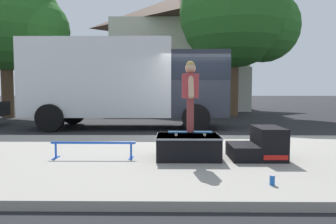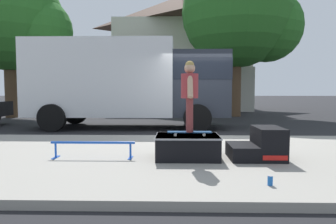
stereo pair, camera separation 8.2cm
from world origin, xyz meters
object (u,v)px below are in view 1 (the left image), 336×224
skateboard (190,132)px  street_tree_neighbour (240,16)px  skate_box (188,146)px  kicker_ramp (260,145)px  street_tree_main (11,20)px  box_truck (128,80)px  skater_kid (190,90)px  grind_rail (93,146)px  soda_can (272,180)px

skateboard → street_tree_neighbour: bearing=73.3°
skate_box → kicker_ramp: kicker_ramp is taller
street_tree_neighbour → kicker_ramp: bearing=-100.3°
skateboard → kicker_ramp: bearing=1.0°
skateboard → street_tree_neighbour: (3.16, 10.56, 4.51)m
street_tree_main → skateboard: bearing=-49.9°
skate_box → box_truck: 5.99m
skater_kid → street_tree_neighbour: 11.65m
kicker_ramp → box_truck: 6.50m
skateboard → box_truck: size_ratio=0.11×
kicker_ramp → street_tree_neighbour: size_ratio=0.12×
box_truck → street_tree_neighbour: street_tree_neighbour is taller
skate_box → street_tree_main: street_tree_main is taller
grind_rail → skater_kid: skater_kid is taller
soda_can → box_truck: 7.79m
skater_kid → skate_box: bearing=146.6°
kicker_ramp → grind_rail: kicker_ramp is taller
skate_box → soda_can: size_ratio=8.92×
grind_rail → street_tree_main: 12.29m
kicker_ramp → soda_can: 1.60m
skater_kid → street_tree_neighbour: street_tree_neighbour is taller
skater_kid → kicker_ramp: bearing=1.0°
street_tree_main → street_tree_neighbour: size_ratio=0.93×
skateboard → street_tree_main: bearing=130.1°
skater_kid → skateboard: bearing=104.0°
box_truck → street_tree_neighbour: bearing=44.8°
skateboard → street_tree_neighbour: size_ratio=0.10×
skateboard → street_tree_main: street_tree_main is taller
skateboard → soda_can: bearing=-58.0°
soda_can → street_tree_main: (-9.03, 11.13, 4.52)m
skateboard → street_tree_neighbour: street_tree_neighbour is taller
grind_rail → street_tree_main: (-6.34, 9.59, 4.36)m
skate_box → skateboard: size_ratio=1.44×
skate_box → skateboard: skateboard is taller
skate_box → skateboard: 0.25m
skate_box → skater_kid: (0.03, -0.02, 0.99)m
skateboard → soda_can: skateboard is taller
skater_kid → street_tree_main: size_ratio=0.17×
grind_rail → skateboard: (1.73, -0.00, 0.25)m
box_truck → skate_box: bearing=-71.6°
grind_rail → skateboard: skateboard is taller
kicker_ramp → street_tree_neighbour: 11.72m
skate_box → skater_kid: size_ratio=0.90×
skater_kid → box_truck: (-1.87, 5.56, 0.37)m
grind_rail → soda_can: grind_rail is taller
soda_can → street_tree_main: street_tree_main is taller
skate_box → street_tree_neighbour: (3.20, 10.54, 4.76)m
skater_kid → street_tree_neighbour: (3.16, 10.56, 3.76)m
grind_rail → skater_kid: bearing=-0.2°
skate_box → grind_rail: size_ratio=0.74×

